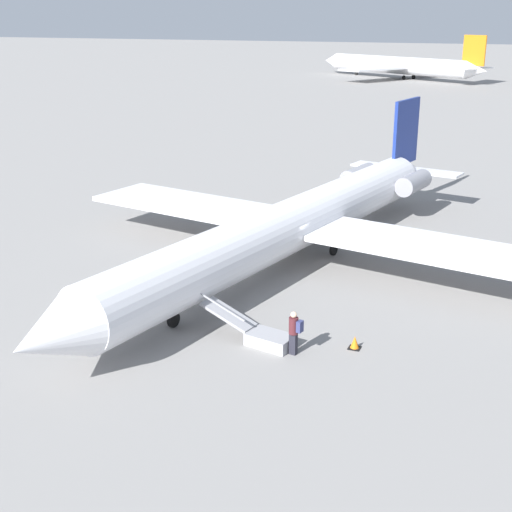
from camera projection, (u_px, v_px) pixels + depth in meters
The scene contains 6 objects.
ground_plane at pixel (287, 265), 36.54m from camera, with size 600.00×600.00×0.00m, color gray.
airplane_main at pixel (298, 222), 36.66m from camera, with size 34.20×26.46×7.01m.
airplane_taxiing_distant at pixel (399, 65), 141.45m from camera, with size 29.76×37.56×8.70m.
boarding_stairs at pixel (262, 335), 27.78m from camera, with size 1.75×4.14×1.73m.
passenger at pixel (294, 330), 26.69m from camera, with size 0.39×0.56×1.74m.
traffic_cone_near_stairs at pixel (355, 343), 27.41m from camera, with size 0.46×0.46×0.51m.
Camera 1 is at (32.45, 11.62, 12.23)m, focal length 50.00 mm.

